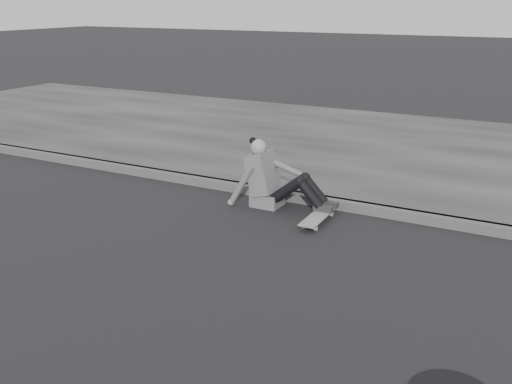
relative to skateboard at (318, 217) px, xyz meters
The scene contains 5 objects.
ground 2.14m from the skateboard, 70.23° to the right, with size 80.00×80.00×0.00m, color black.
curb 0.92m from the skateboard, 38.00° to the left, with size 24.00×0.16×0.12m, color #474747.
sidewalk 3.66m from the skateboard, 78.58° to the left, with size 24.00×6.00×0.12m, color #333333.
skateboard is the anchor object (origin of this frame).
seated_woman 0.83m from the skateboard, 161.47° to the left, with size 1.38×0.46×0.88m.
Camera 1 is at (1.53, -3.96, 2.54)m, focal length 40.00 mm.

